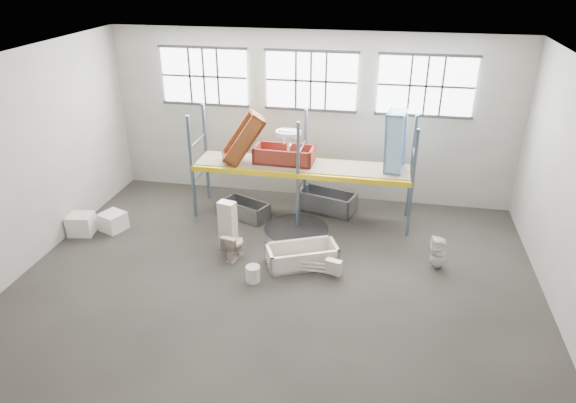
% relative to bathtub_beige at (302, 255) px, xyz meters
% --- Properties ---
extents(floor, '(12.00, 10.00, 0.10)m').
position_rel_bathtub_beige_xyz_m(floor, '(-0.46, -0.94, -0.30)').
color(floor, '#46433C').
rests_on(floor, ground).
extents(ceiling, '(12.00, 10.00, 0.10)m').
position_rel_bathtub_beige_xyz_m(ceiling, '(-0.46, -0.94, 4.80)').
color(ceiling, silver).
rests_on(ceiling, ground).
extents(wall_back, '(12.00, 0.10, 5.00)m').
position_rel_bathtub_beige_xyz_m(wall_back, '(-0.46, 4.11, 2.25)').
color(wall_back, '#A2A196').
rests_on(wall_back, ground).
extents(wall_front, '(12.00, 0.10, 5.00)m').
position_rel_bathtub_beige_xyz_m(wall_front, '(-0.46, -5.99, 2.25)').
color(wall_front, '#B0AFA2').
rests_on(wall_front, ground).
extents(wall_left, '(0.10, 10.00, 5.00)m').
position_rel_bathtub_beige_xyz_m(wall_left, '(-6.51, -0.94, 2.25)').
color(wall_left, '#A8A79B').
rests_on(wall_left, ground).
extents(window_left, '(2.60, 0.04, 1.60)m').
position_rel_bathtub_beige_xyz_m(window_left, '(-3.66, 4.00, 3.35)').
color(window_left, white).
rests_on(window_left, wall_back).
extents(window_mid, '(2.60, 0.04, 1.60)m').
position_rel_bathtub_beige_xyz_m(window_mid, '(-0.46, 4.00, 3.35)').
color(window_mid, white).
rests_on(window_mid, wall_back).
extents(window_right, '(2.60, 0.04, 1.60)m').
position_rel_bathtub_beige_xyz_m(window_right, '(2.74, 4.00, 3.35)').
color(window_right, white).
rests_on(window_right, wall_back).
extents(rack_upright_la, '(0.08, 0.08, 3.00)m').
position_rel_bathtub_beige_xyz_m(rack_upright_la, '(-3.46, 1.96, 1.25)').
color(rack_upright_la, slate).
rests_on(rack_upright_la, floor).
extents(rack_upright_lb, '(0.08, 0.08, 3.00)m').
position_rel_bathtub_beige_xyz_m(rack_upright_lb, '(-3.46, 3.16, 1.25)').
color(rack_upright_lb, slate).
rests_on(rack_upright_lb, floor).
extents(rack_upright_ma, '(0.08, 0.08, 3.00)m').
position_rel_bathtub_beige_xyz_m(rack_upright_ma, '(-0.46, 1.96, 1.25)').
color(rack_upright_ma, slate).
rests_on(rack_upright_ma, floor).
extents(rack_upright_mb, '(0.08, 0.08, 3.00)m').
position_rel_bathtub_beige_xyz_m(rack_upright_mb, '(-0.46, 3.16, 1.25)').
color(rack_upright_mb, slate).
rests_on(rack_upright_mb, floor).
extents(rack_upright_ra, '(0.08, 0.08, 3.00)m').
position_rel_bathtub_beige_xyz_m(rack_upright_ra, '(2.54, 1.96, 1.25)').
color(rack_upright_ra, slate).
rests_on(rack_upright_ra, floor).
extents(rack_upright_rb, '(0.08, 0.08, 3.00)m').
position_rel_bathtub_beige_xyz_m(rack_upright_rb, '(2.54, 3.16, 1.25)').
color(rack_upright_rb, slate).
rests_on(rack_upright_rb, floor).
extents(rack_beam_front, '(6.00, 0.10, 0.14)m').
position_rel_bathtub_beige_xyz_m(rack_beam_front, '(-0.46, 1.96, 1.25)').
color(rack_beam_front, yellow).
rests_on(rack_beam_front, floor).
extents(rack_beam_back, '(6.00, 0.10, 0.14)m').
position_rel_bathtub_beige_xyz_m(rack_beam_back, '(-0.46, 3.16, 1.25)').
color(rack_beam_back, yellow).
rests_on(rack_beam_back, floor).
extents(shelf_deck, '(5.90, 1.10, 0.03)m').
position_rel_bathtub_beige_xyz_m(shelf_deck, '(-0.46, 2.56, 1.33)').
color(shelf_deck, gray).
rests_on(shelf_deck, floor).
extents(wet_patch, '(1.80, 1.80, 0.00)m').
position_rel_bathtub_beige_xyz_m(wet_patch, '(-0.46, 1.76, -0.25)').
color(wet_patch, black).
rests_on(wet_patch, floor).
extents(bathtub_beige, '(1.87, 1.42, 0.50)m').
position_rel_bathtub_beige_xyz_m(bathtub_beige, '(0.00, 0.00, 0.00)').
color(bathtub_beige, beige).
rests_on(bathtub_beige, floor).
extents(cistern_spare, '(0.40, 0.27, 0.35)m').
position_rel_bathtub_beige_xyz_m(cistern_spare, '(0.82, -0.41, 0.03)').
color(cistern_spare, '#C1B0A0').
rests_on(cistern_spare, bathtub_beige).
extents(sink_in_tub, '(0.53, 0.53, 0.14)m').
position_rel_bathtub_beige_xyz_m(sink_in_tub, '(-0.22, -0.25, -0.09)').
color(sink_in_tub, beige).
rests_on(sink_in_tub, bathtub_beige).
extents(toilet_beige, '(0.53, 0.76, 0.71)m').
position_rel_bathtub_beige_xyz_m(toilet_beige, '(-1.72, -0.02, 0.11)').
color(toilet_beige, beige).
rests_on(toilet_beige, floor).
extents(cistern_tall, '(0.48, 0.37, 1.31)m').
position_rel_bathtub_beige_xyz_m(cistern_tall, '(-1.98, 0.41, 0.41)').
color(cistern_tall, beige).
rests_on(cistern_tall, floor).
extents(toilet_white, '(0.42, 0.42, 0.82)m').
position_rel_bathtub_beige_xyz_m(toilet_white, '(3.24, 0.48, 0.16)').
color(toilet_white, white).
rests_on(toilet_white, floor).
extents(steel_tub_left, '(1.47, 1.10, 0.49)m').
position_rel_bathtub_beige_xyz_m(steel_tub_left, '(-2.00, 2.16, -0.00)').
color(steel_tub_left, '#A3A6AA').
rests_on(steel_tub_left, floor).
extents(steel_tub_right, '(1.76, 1.18, 0.59)m').
position_rel_bathtub_beige_xyz_m(steel_tub_right, '(0.24, 3.03, 0.05)').
color(steel_tub_right, '#A1A2A9').
rests_on(steel_tub_right, floor).
extents(rust_tub_flat, '(1.67, 0.82, 0.46)m').
position_rel_bathtub_beige_xyz_m(rust_tub_flat, '(-0.97, 2.64, 1.57)').
color(rust_tub_flat, maroon).
rests_on(rust_tub_flat, shelf_deck).
extents(rust_tub_tilted, '(1.40, 1.09, 1.50)m').
position_rel_bathtub_beige_xyz_m(rust_tub_tilted, '(-2.08, 2.44, 2.05)').
color(rust_tub_tilted, '#974B1E').
rests_on(rust_tub_tilted, shelf_deck).
extents(sink_on_shelf, '(0.70, 0.55, 0.61)m').
position_rel_bathtub_beige_xyz_m(sink_on_shelf, '(-0.77, 2.23, 1.85)').
color(sink_on_shelf, white).
rests_on(sink_on_shelf, rust_tub_flat).
extents(blue_tub_upright, '(0.63, 0.84, 1.64)m').
position_rel_bathtub_beige_xyz_m(blue_tub_upright, '(2.03, 2.64, 2.15)').
color(blue_tub_upright, '#7EAAD3').
rests_on(blue_tub_upright, shelf_deck).
extents(bucket, '(0.37, 0.37, 0.39)m').
position_rel_bathtub_beige_xyz_m(bucket, '(-0.99, -0.93, -0.05)').
color(bucket, silver).
rests_on(bucket, floor).
extents(carton_near, '(0.74, 0.66, 0.56)m').
position_rel_bathtub_beige_xyz_m(carton_near, '(-6.13, 0.39, 0.03)').
color(carton_near, white).
rests_on(carton_near, floor).
extents(carton_far, '(0.77, 0.77, 0.49)m').
position_rel_bathtub_beige_xyz_m(carton_far, '(-5.39, 0.76, -0.00)').
color(carton_far, white).
rests_on(carton_far, floor).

